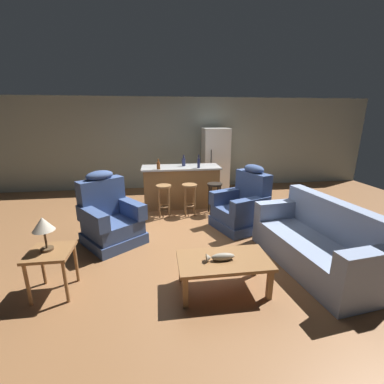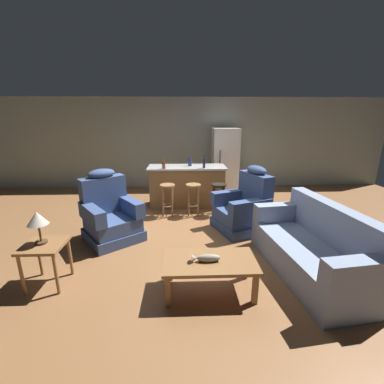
{
  "view_description": "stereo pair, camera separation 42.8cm",
  "coord_description": "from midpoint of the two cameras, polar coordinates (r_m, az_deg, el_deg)",
  "views": [
    {
      "loc": [
        -0.54,
        -4.49,
        2.04
      ],
      "look_at": [
        0.06,
        -0.1,
        0.75
      ],
      "focal_mm": 24.0,
      "sensor_mm": 36.0,
      "label": 1
    },
    {
      "loc": [
        -0.12,
        -4.53,
        2.04
      ],
      "look_at": [
        0.06,
        -0.1,
        0.75
      ],
      "focal_mm": 24.0,
      "sensor_mm": 36.0,
      "label": 2
    }
  ],
  "objects": [
    {
      "name": "ground_plane",
      "position": [
        4.96,
        1.74,
        -8.06
      ],
      "size": [
        12.0,
        12.0,
        0.0
      ],
      "color": "brown"
    },
    {
      "name": "back_wall",
      "position": [
        7.68,
        0.18,
        10.71
      ],
      "size": [
        12.0,
        0.05,
        2.6
      ],
      "color": "#939E93",
      "rests_on": "ground_plane"
    },
    {
      "name": "coffee_table",
      "position": [
        3.19,
        7.98,
        -15.73
      ],
      "size": [
        1.1,
        0.6,
        0.42
      ],
      "color": "olive",
      "rests_on": "ground_plane"
    },
    {
      "name": "fish_figurine",
      "position": [
        3.11,
        7.19,
        -14.48
      ],
      "size": [
        0.34,
        0.1,
        0.1
      ],
      "color": "#4C3823",
      "rests_on": "coffee_table"
    },
    {
      "name": "couch",
      "position": [
        3.97,
        28.33,
        -11.22
      ],
      "size": [
        1.06,
        1.99,
        0.94
      ],
      "rotation": [
        0.0,
        0.0,
        3.26
      ],
      "color": "#8493B2",
      "rests_on": "ground_plane"
    },
    {
      "name": "recliner_near_lamp",
      "position": [
        4.58,
        -15.22,
        -5.04
      ],
      "size": [
        1.18,
        1.18,
        1.2
      ],
      "rotation": [
        0.0,
        0.0,
        -0.92
      ],
      "color": "#384C7A",
      "rests_on": "ground_plane"
    },
    {
      "name": "recliner_near_island",
      "position": [
        4.92,
        13.99,
        -3.46
      ],
      "size": [
        1.08,
        1.08,
        1.2
      ],
      "rotation": [
        0.0,
        0.0,
        3.5
      ],
      "color": "#384C7A",
      "rests_on": "ground_plane"
    },
    {
      "name": "end_table",
      "position": [
        3.6,
        -26.95,
        -11.72
      ],
      "size": [
        0.48,
        0.48,
        0.56
      ],
      "color": "olive",
      "rests_on": "ground_plane"
    },
    {
      "name": "table_lamp",
      "position": [
        3.47,
        -28.17,
        -5.55
      ],
      "size": [
        0.24,
        0.24,
        0.41
      ],
      "color": "#4C3823",
      "rests_on": "end_table"
    },
    {
      "name": "kitchen_island",
      "position": [
        6.08,
        0.89,
        1.33
      ],
      "size": [
        1.8,
        0.7,
        0.95
      ],
      "color": "olive",
      "rests_on": "ground_plane"
    },
    {
      "name": "bar_stool_left",
      "position": [
        5.46,
        -3.23,
        -0.48
      ],
      "size": [
        0.32,
        0.32,
        0.68
      ],
      "color": "olive",
      "rests_on": "ground_plane"
    },
    {
      "name": "bar_stool_middle",
      "position": [
        5.48,
        2.5,
        -0.41
      ],
      "size": [
        0.32,
        0.32,
        0.68
      ],
      "color": "olive",
      "rests_on": "ground_plane"
    },
    {
      "name": "bar_stool_right",
      "position": [
        5.55,
        8.14,
        -0.35
      ],
      "size": [
        0.32,
        0.32,
        0.68
      ],
      "color": "black",
      "rests_on": "ground_plane"
    },
    {
      "name": "refrigerator",
      "position": [
        7.3,
        9.01,
        6.89
      ],
      "size": [
        0.7,
        0.69,
        1.76
      ],
      "color": "white",
      "rests_on": "ground_plane"
    },
    {
      "name": "bottle_tall_green",
      "position": [
        5.69,
        -4.16,
        6.02
      ],
      "size": [
        0.08,
        0.08,
        0.22
      ],
      "color": "brown",
      "rests_on": "kitchen_island"
    },
    {
      "name": "bottle_short_amber",
      "position": [
        6.01,
        1.58,
        6.72
      ],
      "size": [
        0.08,
        0.08,
        0.26
      ],
      "color": "#23284C",
      "rests_on": "kitchen_island"
    },
    {
      "name": "bottle_wine_dark",
      "position": [
        5.75,
        4.84,
        6.4
      ],
      "size": [
        0.06,
        0.06,
        0.3
      ],
      "color": "#23284C",
      "rests_on": "kitchen_island"
    }
  ]
}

